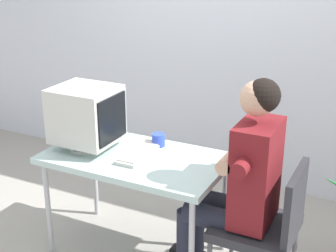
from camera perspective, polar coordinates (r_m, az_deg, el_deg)
name	(u,v)px	position (r m, az deg, el deg)	size (l,w,h in m)	color
ground_plane	(138,249)	(3.56, -3.58, -14.28)	(12.00, 12.00, 0.00)	#9E998E
wall_back	(251,14)	(4.12, 9.73, 12.89)	(8.00, 0.10, 3.00)	silver
desk	(135,163)	(3.22, -3.85, -4.41)	(1.19, 0.68, 0.73)	#B7B7BC
crt_monitor	(86,115)	(3.28, -9.57, 1.27)	(0.42, 0.37, 0.43)	silver
keyboard	(140,152)	(3.21, -3.34, -3.11)	(0.15, 0.43, 0.03)	silver
office_chair	(267,222)	(2.99, 11.55, -11.03)	(0.48, 0.48, 0.86)	#4C4C51
person_seated	(240,179)	(2.91, 8.41, -6.14)	(0.69, 0.57, 1.36)	maroon
desk_mug	(159,140)	(3.33, -1.11, -1.62)	(0.09, 0.10, 0.09)	blue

